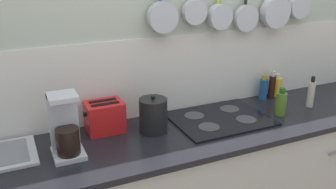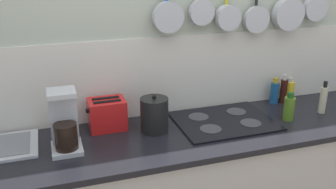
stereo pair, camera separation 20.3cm
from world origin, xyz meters
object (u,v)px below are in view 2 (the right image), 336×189
at_px(kettle, 154,115).
at_px(bottle_dish_soap, 289,90).
at_px(bottle_vinegar, 274,92).
at_px(coffee_maker, 65,125).
at_px(bottle_olive_oil, 289,108).
at_px(bottle_hot_sauce, 323,99).
at_px(toaster, 107,114).
at_px(bottle_cooking_wine, 284,90).

xyz_separation_m(kettle, bottle_dish_soap, (1.04, 0.18, -0.03)).
distance_m(kettle, bottle_vinegar, 0.92).
bearing_deg(bottle_vinegar, coffee_maker, -171.07).
bearing_deg(bottle_olive_oil, bottle_hot_sauce, 6.06).
height_order(toaster, bottle_olive_oil, toaster).
height_order(toaster, kettle, kettle).
height_order(kettle, bottle_dish_soap, kettle).
distance_m(coffee_maker, bottle_hot_sauce, 1.61).
relative_size(coffee_maker, kettle, 1.46).
relative_size(bottle_olive_oil, bottle_cooking_wine, 0.89).
relative_size(toaster, bottle_olive_oil, 1.27).
bearing_deg(kettle, bottle_dish_soap, 9.77).
distance_m(coffee_maker, kettle, 0.51).
height_order(coffee_maker, toaster, coffee_maker).
xyz_separation_m(toaster, bottle_olive_oil, (1.08, -0.23, -0.01)).
xyz_separation_m(toaster, bottle_vinegar, (1.16, 0.04, -0.01)).
relative_size(kettle, bottle_dish_soap, 1.37).
distance_m(toaster, bottle_hot_sauce, 1.37).
bearing_deg(toaster, coffee_maker, -143.90).
distance_m(toaster, bottle_vinegar, 1.16).
relative_size(bottle_vinegar, bottle_dish_soap, 1.10).
bearing_deg(kettle, bottle_cooking_wine, 8.82).
relative_size(kettle, bottle_vinegar, 1.25).
bearing_deg(bottle_dish_soap, bottle_vinegar, -171.93).
relative_size(coffee_maker, bottle_olive_oil, 1.83).
bearing_deg(bottle_cooking_wine, kettle, -171.18).
bearing_deg(bottle_hot_sauce, kettle, 175.71).
distance_m(bottle_vinegar, bottle_dish_soap, 0.13).
xyz_separation_m(bottle_vinegar, bottle_cooking_wine, (0.06, -0.01, 0.01)).
distance_m(bottle_cooking_wine, bottle_hot_sauce, 0.27).
height_order(bottle_vinegar, bottle_hot_sauce, bottle_hot_sauce).
distance_m(kettle, bottle_hot_sauce, 1.11).
bearing_deg(bottle_hot_sauce, coffee_maker, 179.22).
bearing_deg(bottle_olive_oil, toaster, 167.88).
xyz_separation_m(coffee_maker, bottle_hot_sauce, (1.61, -0.02, -0.04)).
xyz_separation_m(toaster, kettle, (0.25, -0.12, 0.01)).
relative_size(kettle, bottle_olive_oil, 1.26).
distance_m(coffee_maker, toaster, 0.31).
xyz_separation_m(bottle_vinegar, bottle_hot_sauce, (0.20, -0.24, 0.01)).
bearing_deg(bottle_olive_oil, coffee_maker, 177.81).
bearing_deg(bottle_cooking_wine, bottle_dish_soap, 22.62).
xyz_separation_m(kettle, bottle_vinegar, (0.91, 0.16, -0.02)).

